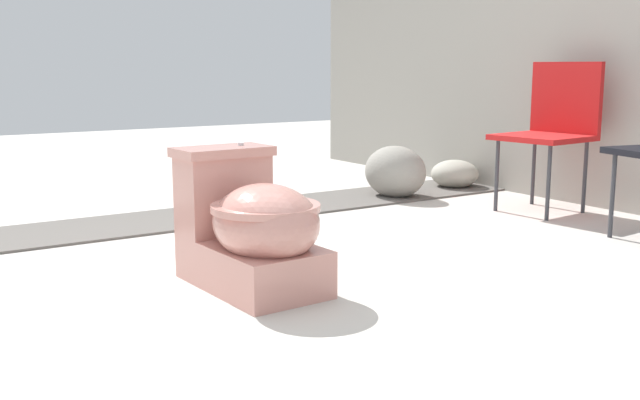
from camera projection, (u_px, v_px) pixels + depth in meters
ground_plane at (249, 279)px, 2.89m from camera, size 14.00×14.00×0.00m
gravel_strip at (227, 213)px, 4.16m from camera, size 0.56×8.00×0.01m
toilet at (252, 229)px, 2.74m from camera, size 0.65×0.41×0.52m
folding_chair_left at (554, 120)px, 4.19m from camera, size 0.48×0.48×0.83m
boulder_near at (395, 172)px, 4.66m from camera, size 0.48×0.41×0.32m
boulder_far at (455, 174)px, 5.04m from camera, size 0.45×0.45×0.19m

